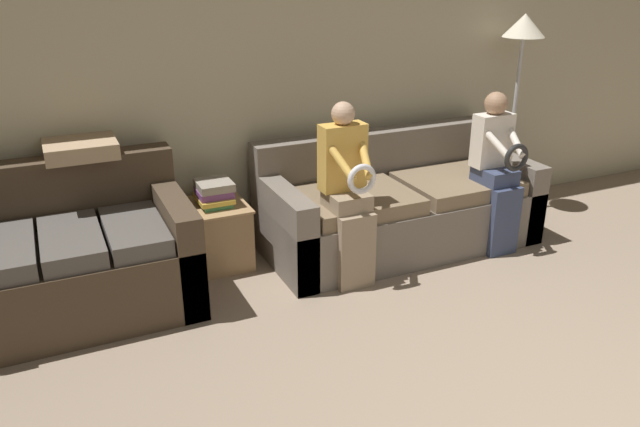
{
  "coord_description": "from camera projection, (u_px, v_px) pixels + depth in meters",
  "views": [
    {
      "loc": [
        -2.0,
        -1.04,
        2.04
      ],
      "look_at": [
        -0.64,
        1.93,
        0.71
      ],
      "focal_mm": 35.0,
      "sensor_mm": 36.0,
      "label": 1
    }
  ],
  "objects": [
    {
      "name": "wall_back",
      "position": [
        324.0,
        70.0,
        4.67
      ],
      "size": [
        7.84,
        0.06,
        2.55
      ],
      "color": "#BCB293",
      "rests_on": "ground_plane"
    },
    {
      "name": "couch_main",
      "position": [
        397.0,
        206.0,
        4.73
      ],
      "size": [
        2.05,
        0.9,
        0.82
      ],
      "color": "#70665B",
      "rests_on": "ground_plane"
    },
    {
      "name": "throw_pillow",
      "position": [
        80.0,
        147.0,
        3.94
      ],
      "size": [
        0.43,
        0.43,
        0.1
      ],
      "color": "tan",
      "rests_on": "couch_side"
    },
    {
      "name": "child_right_seated",
      "position": [
        497.0,
        167.0,
        4.53
      ],
      "size": [
        0.29,
        0.37,
        1.17
      ],
      "color": "#384260",
      "rests_on": "ground_plane"
    },
    {
      "name": "side_shelf",
      "position": [
        215.0,
        233.0,
        4.43
      ],
      "size": [
        0.44,
        0.5,
        0.46
      ],
      "color": "#9E7A51",
      "rests_on": "ground_plane"
    },
    {
      "name": "couch_side",
      "position": [
        74.0,
        260.0,
        3.84
      ],
      "size": [
        1.41,
        0.94,
        0.89
      ],
      "color": "#473828",
      "rests_on": "ground_plane"
    },
    {
      "name": "floor_lamp",
      "position": [
        522.0,
        46.0,
        4.96
      ],
      "size": [
        0.33,
        0.33,
        1.65
      ],
      "color": "#2D2B28",
      "rests_on": "ground_plane"
    },
    {
      "name": "child_left_seated",
      "position": [
        348.0,
        189.0,
        4.06
      ],
      "size": [
        0.31,
        0.37,
        1.21
      ],
      "color": "gray",
      "rests_on": "ground_plane"
    },
    {
      "name": "book_stack",
      "position": [
        214.0,
        193.0,
        4.31
      ],
      "size": [
        0.24,
        0.3,
        0.17
      ],
      "color": "#3D8451",
      "rests_on": "side_shelf"
    }
  ]
}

